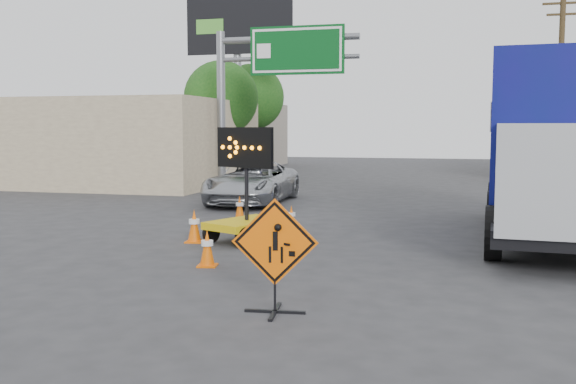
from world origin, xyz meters
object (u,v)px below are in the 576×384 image
at_px(box_truck, 552,158).
at_px(pickup_truck, 252,182).
at_px(construction_sign, 275,253).
at_px(arrow_board, 247,216).

bearing_deg(box_truck, pickup_truck, 153.42).
bearing_deg(construction_sign, box_truck, 51.80).
relative_size(arrow_board, box_truck, 0.29).
distance_m(construction_sign, pickup_truck, 13.86).
distance_m(pickup_truck, box_truck, 10.77).
distance_m(construction_sign, box_truck, 9.17).
distance_m(construction_sign, arrow_board, 6.00).
xyz_separation_m(arrow_board, pickup_truck, (-2.27, 7.54, 0.14)).
relative_size(construction_sign, box_truck, 0.18).
distance_m(arrow_board, box_truck, 7.48).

